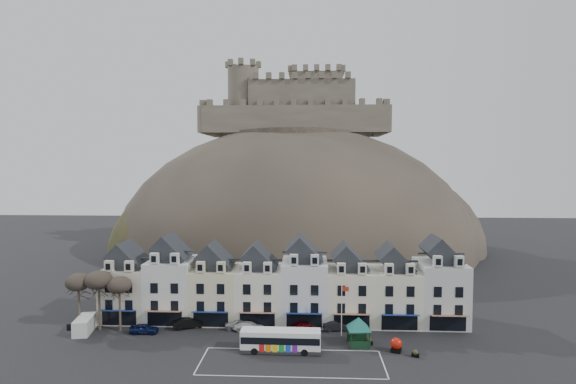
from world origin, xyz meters
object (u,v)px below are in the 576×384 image
Objects in this scene: car_silver at (242,324)px; car_maroon at (305,325)px; white_van at (85,325)px; bus_shelter at (359,323)px; flagpole at (342,307)px; car_white at (250,327)px; car_navy at (144,329)px; red_buoy at (396,345)px; bus at (281,340)px; car_charcoal at (337,326)px; car_black at (190,322)px.

car_silver is 9.17m from car_maroon.
car_silver is (22.06, 2.50, -0.44)m from white_van.
bus_shelter is 3.88m from flagpole.
car_navy is at bearing 102.52° from car_white.
flagpole is 1.84× the size of car_maroon.
red_buoy reaches higher than car_white.
car_maroon is (9.17, 0.00, 0.01)m from car_silver.
flagpole is at bearing 35.56° from bus.
car_white is 1.18× the size of car_maroon.
car_charcoal is (-2.46, 5.16, -2.23)m from bus_shelter.
car_silver is at bearing 82.18° from car_charcoal.
car_navy is 22.77m from car_maroon.
flagpole is 1.50× the size of car_black.
car_silver is at bearing -4.43° from white_van.
white_van reaches higher than car_white.
bus_shelter is 24.58m from car_black.
red_buoy is 0.39× the size of car_white.
bus_shelter is 5.33m from red_buoy.
flagpole is 1.42× the size of white_van.
car_navy is 0.96× the size of car_charcoal.
car_silver is at bearing 67.07° from car_maroon.
white_van reaches higher than car_black.
white_van is 22.21m from car_silver.
car_maroon is at bearing -6.32° from white_van.
flagpole is 1.56× the size of car_white.
car_white is 1.10× the size of car_charcoal.
car_navy is at bearing 87.41° from car_charcoal.
car_charcoal reaches higher than car_silver.
car_charcoal is at bearing -86.41° from car_navy.
car_black is 1.23× the size of car_maroon.
car_navy is 13.69m from car_silver.
car_black is 1.14× the size of car_charcoal.
car_white is (-19.60, 6.09, -0.25)m from red_buoy.
bus_shelter is at bearing -162.35° from car_charcoal.
red_buoy is at bearing -100.72° from car_white.
car_navy is at bearing -10.90° from white_van.
bus_shelter reaches higher than car_navy.
car_charcoal is at bearing -6.92° from white_van.
flagpole is 1.79× the size of car_navy.
red_buoy is 0.38× the size of car_black.
red_buoy is at bearing -99.17° from car_navy.
car_navy is at bearing 90.41° from car_black.
car_white reaches higher than car_silver.
car_black is 7.62m from car_silver.
car_maroon is (31.23, 2.50, -0.42)m from white_van.
car_silver is 1.10× the size of car_charcoal.
car_navy is 1.03× the size of car_maroon.
flagpole is at bearing 116.28° from bus_shelter.
car_white is 12.61m from car_charcoal.
car_white is (-13.09, 1.07, -3.44)m from flagpole.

